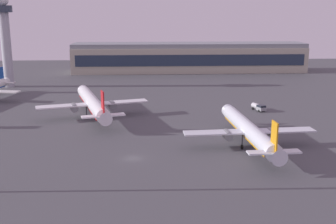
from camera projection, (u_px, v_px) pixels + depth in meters
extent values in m
plane|color=#4C4C51|center=(133.00, 158.00, 102.22)|extent=(416.00, 416.00, 0.00)
cube|color=#B2AD99|center=(189.00, 59.00, 244.90)|extent=(132.27, 22.00, 14.00)
cube|color=#263347|center=(191.00, 60.00, 233.86)|extent=(126.98, 0.40, 6.16)
cube|color=gray|center=(189.00, 45.00, 242.98)|extent=(132.27, 19.80, 2.40)
cylinder|color=#A8A8B2|center=(7.00, 50.00, 193.75)|extent=(4.40, 4.40, 33.76)
cylinder|color=#2D3847|center=(3.00, 9.00, 189.44)|extent=(8.00, 8.00, 3.00)
sphere|color=silver|center=(2.00, 0.00, 188.50)|extent=(5.60, 5.60, 5.60)
cylinder|color=silver|center=(249.00, 130.00, 110.77)|extent=(6.39, 38.86, 4.08)
cone|color=silver|center=(229.00, 111.00, 130.70)|extent=(4.03, 2.81, 3.88)
cone|color=silver|center=(277.00, 156.00, 90.63)|extent=(3.85, 3.22, 3.68)
cube|color=silver|center=(250.00, 131.00, 109.78)|extent=(34.58, 6.35, 0.38)
cube|color=silver|center=(274.00, 152.00, 92.55)|extent=(11.95, 3.28, 0.38)
cube|color=orange|center=(274.00, 137.00, 92.10)|extent=(0.53, 3.45, 6.99)
cylinder|color=slate|center=(227.00, 135.00, 109.32)|extent=(2.59, 4.00, 2.36)
cylinder|color=slate|center=(272.00, 133.00, 110.60)|extent=(2.59, 4.00, 2.36)
cube|color=orange|center=(248.00, 134.00, 111.03)|extent=(5.80, 35.75, 0.39)
cylinder|color=#333338|center=(236.00, 124.00, 123.18)|extent=(0.30, 0.30, 3.81)
cylinder|color=black|center=(235.00, 131.00, 123.63)|extent=(0.50, 1.21, 1.18)
cylinder|color=#333338|center=(242.00, 140.00, 108.37)|extent=(0.30, 0.30, 3.81)
cylinder|color=black|center=(242.00, 147.00, 108.81)|extent=(0.50, 1.21, 1.18)
cylinder|color=#333338|center=(260.00, 139.00, 108.88)|extent=(0.30, 0.30, 3.81)
cylinder|color=black|center=(260.00, 146.00, 109.33)|extent=(0.50, 1.21, 1.18)
cylinder|color=white|center=(93.00, 103.00, 141.66)|extent=(15.39, 40.87, 4.35)
cone|color=white|center=(84.00, 91.00, 161.90)|extent=(4.73, 3.77, 4.14)
cone|color=white|center=(105.00, 118.00, 121.20)|extent=(4.64, 4.15, 3.92)
cube|color=white|center=(93.00, 104.00, 140.66)|extent=(36.52, 14.36, 0.40)
cube|color=white|center=(103.00, 116.00, 123.15)|extent=(12.87, 6.07, 0.40)
cube|color=red|center=(103.00, 104.00, 122.65)|extent=(1.33, 3.62, 7.45)
cylinder|color=slate|center=(74.00, 108.00, 138.88)|extent=(3.54, 4.65, 2.52)
cylinder|color=slate|center=(112.00, 105.00, 142.81)|extent=(3.54, 4.65, 2.52)
cube|color=red|center=(93.00, 106.00, 141.94)|extent=(14.07, 37.58, 0.41)
cylinder|color=#333338|center=(87.00, 101.00, 154.28)|extent=(0.32, 0.32, 4.07)
cylinder|color=black|center=(87.00, 106.00, 154.76)|extent=(0.78, 1.34, 1.26)
cylinder|color=#333338|center=(86.00, 111.00, 138.71)|extent=(0.32, 0.32, 4.07)
cylinder|color=black|center=(87.00, 117.00, 139.19)|extent=(0.78, 1.34, 1.26)
cylinder|color=#333338|center=(102.00, 110.00, 140.29)|extent=(0.32, 0.32, 4.07)
cylinder|color=black|center=(102.00, 116.00, 140.76)|extent=(0.78, 1.34, 1.26)
cone|color=silver|center=(5.00, 82.00, 184.14)|extent=(4.15, 3.66, 3.59)
cube|color=silver|center=(2.00, 82.00, 182.18)|extent=(11.83, 5.01, 0.37)
cube|color=#19479E|center=(1.00, 75.00, 181.13)|extent=(1.05, 3.35, 6.83)
cube|color=gray|center=(261.00, 109.00, 149.00)|extent=(3.32, 3.66, 1.20)
cube|color=#1E232D|center=(261.00, 106.00, 148.78)|extent=(3.01, 3.26, 0.70)
cylinder|color=silver|center=(257.00, 106.00, 151.30)|extent=(3.20, 4.57, 1.80)
cylinder|color=black|center=(264.00, 110.00, 149.19)|extent=(0.61, 0.95, 0.90)
cylinder|color=black|center=(259.00, 111.00, 148.35)|extent=(0.61, 0.95, 0.90)
cylinder|color=black|center=(258.00, 108.00, 152.59)|extent=(0.61, 0.95, 0.90)
cylinder|color=black|center=(253.00, 109.00, 151.75)|extent=(0.61, 0.95, 0.90)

